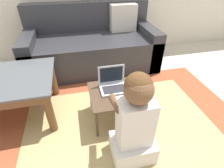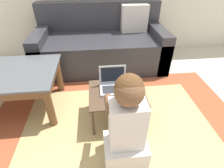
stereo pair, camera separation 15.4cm
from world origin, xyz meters
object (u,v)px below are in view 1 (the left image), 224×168
at_px(computer_mouse, 132,87).
at_px(person_seated, 135,123).
at_px(laptop_desk, 117,95).
at_px(laptop, 113,85).
at_px(couch, 92,46).

relative_size(computer_mouse, person_seated, 0.15).
distance_m(laptop_desk, person_seated, 0.43).
height_order(laptop, person_seated, person_seated).
xyz_separation_m(couch, laptop_desk, (0.07, -1.12, -0.01)).
xyz_separation_m(couch, person_seated, (0.08, -1.54, 0.07)).
bearing_deg(computer_mouse, laptop_desk, -172.42).
height_order(couch, laptop_desk, couch).
bearing_deg(person_seated, laptop_desk, 91.78).
height_order(couch, computer_mouse, couch).
xyz_separation_m(laptop, computer_mouse, (0.17, -0.04, -0.02)).
relative_size(laptop_desk, laptop, 2.03).
bearing_deg(computer_mouse, laptop, 165.69).
xyz_separation_m(couch, computer_mouse, (0.22, -1.10, 0.04)).
bearing_deg(couch, computer_mouse, -78.90).
bearing_deg(laptop_desk, computer_mouse, 7.58).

